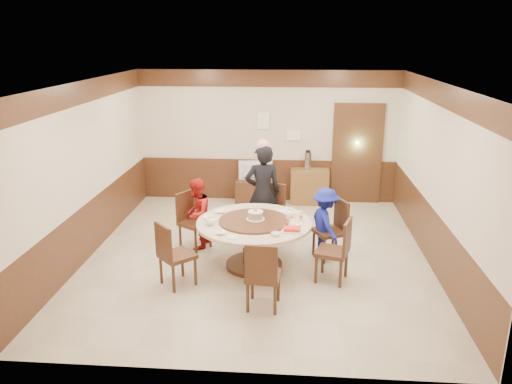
# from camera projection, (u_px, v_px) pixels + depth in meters

# --- Properties ---
(room) EXTENTS (6.00, 6.04, 2.84)m
(room) POSITION_uv_depth(u_px,v_px,m) (258.00, 193.00, 7.92)
(room) COLOR #C1B29A
(room) RESTS_ON ground
(banquet_table) EXTENTS (1.77, 1.77, 0.78)m
(banquet_table) POSITION_uv_depth(u_px,v_px,m) (254.00, 235.00, 7.69)
(banquet_table) COLOR #442515
(banquet_table) RESTS_ON ground
(chair_0) EXTENTS (0.59, 0.59, 0.97)m
(chair_0) POSITION_uv_depth(u_px,v_px,m) (330.00, 240.00, 8.07)
(chair_0) COLOR #442515
(chair_0) RESTS_ON ground
(chair_1) EXTENTS (0.57, 0.57, 0.97)m
(chair_1) POSITION_uv_depth(u_px,v_px,m) (270.00, 222.00, 8.87)
(chair_1) COLOR #442515
(chair_1) RESTS_ON ground
(chair_2) EXTENTS (0.61, 0.61, 0.97)m
(chair_2) POSITION_uv_depth(u_px,v_px,m) (194.00, 231.00, 8.45)
(chair_2) COLOR #442515
(chair_2) RESTS_ON ground
(chair_3) EXTENTS (0.62, 0.62, 0.97)m
(chair_3) POSITION_uv_depth(u_px,v_px,m) (176.00, 265.00, 7.18)
(chair_3) COLOR #442515
(chair_3) RESTS_ON ground
(chair_4) EXTENTS (0.48, 0.49, 0.97)m
(chair_4) POSITION_uv_depth(u_px,v_px,m) (263.00, 287.00, 6.57)
(chair_4) COLOR #442515
(chair_4) RESTS_ON ground
(chair_5) EXTENTS (0.56, 0.55, 0.97)m
(chair_5) POSITION_uv_depth(u_px,v_px,m) (333.00, 261.00, 7.31)
(chair_5) COLOR #442515
(chair_5) RESTS_ON ground
(person_standing) EXTENTS (0.71, 0.55, 1.72)m
(person_standing) POSITION_uv_depth(u_px,v_px,m) (263.00, 193.00, 8.65)
(person_standing) COLOR black
(person_standing) RESTS_ON ground
(person_red) EXTENTS (0.52, 0.63, 1.21)m
(person_red) POSITION_uv_depth(u_px,v_px,m) (197.00, 214.00, 8.39)
(person_red) COLOR #B21A17
(person_red) RESTS_ON ground
(person_blue) EXTENTS (0.68, 0.87, 1.18)m
(person_blue) POSITION_uv_depth(u_px,v_px,m) (325.00, 223.00, 8.00)
(person_blue) COLOR navy
(person_blue) RESTS_ON ground
(birthday_cake) EXTENTS (0.28, 0.28, 0.19)m
(birthday_cake) POSITION_uv_depth(u_px,v_px,m) (255.00, 215.00, 7.62)
(birthday_cake) COLOR white
(birthday_cake) RESTS_ON banquet_table
(teapot_left) EXTENTS (0.17, 0.15, 0.13)m
(teapot_left) POSITION_uv_depth(u_px,v_px,m) (210.00, 221.00, 7.47)
(teapot_left) COLOR white
(teapot_left) RESTS_ON banquet_table
(teapot_right) EXTENTS (0.17, 0.15, 0.13)m
(teapot_right) POSITION_uv_depth(u_px,v_px,m) (290.00, 213.00, 7.80)
(teapot_right) COLOR white
(teapot_right) RESTS_ON banquet_table
(bowl_0) EXTENTS (0.16, 0.16, 0.04)m
(bowl_0) POSITION_uv_depth(u_px,v_px,m) (220.00, 212.00, 7.99)
(bowl_0) COLOR white
(bowl_0) RESTS_ON banquet_table
(bowl_1) EXTENTS (0.14, 0.14, 0.04)m
(bowl_1) POSITION_uv_depth(u_px,v_px,m) (276.00, 234.00, 7.09)
(bowl_1) COLOR white
(bowl_1) RESTS_ON banquet_table
(bowl_2) EXTENTS (0.15, 0.15, 0.04)m
(bowl_2) POSITION_uv_depth(u_px,v_px,m) (221.00, 233.00, 7.14)
(bowl_2) COLOR white
(bowl_2) RESTS_ON banquet_table
(bowl_3) EXTENTS (0.13, 0.13, 0.04)m
(bowl_3) POSITION_uv_depth(u_px,v_px,m) (297.00, 225.00, 7.43)
(bowl_3) COLOR white
(bowl_3) RESTS_ON banquet_table
(bowl_4) EXTENTS (0.15, 0.15, 0.04)m
(bowl_4) POSITION_uv_depth(u_px,v_px,m) (208.00, 218.00, 7.73)
(bowl_4) COLOR white
(bowl_4) RESTS_ON banquet_table
(saucer_near) EXTENTS (0.18, 0.18, 0.01)m
(saucer_near) POSITION_uv_depth(u_px,v_px,m) (233.00, 237.00, 7.02)
(saucer_near) COLOR white
(saucer_near) RESTS_ON banquet_table
(saucer_far) EXTENTS (0.18, 0.18, 0.01)m
(saucer_far) POSITION_uv_depth(u_px,v_px,m) (284.00, 211.00, 8.06)
(saucer_far) COLOR white
(saucer_far) RESTS_ON banquet_table
(shrimp_platter) EXTENTS (0.30, 0.20, 0.06)m
(shrimp_platter) POSITION_uv_depth(u_px,v_px,m) (292.00, 230.00, 7.22)
(shrimp_platter) COLOR white
(shrimp_platter) RESTS_ON banquet_table
(bottle_0) EXTENTS (0.06, 0.06, 0.16)m
(bottle_0) POSITION_uv_depth(u_px,v_px,m) (288.00, 219.00, 7.50)
(bottle_0) COLOR white
(bottle_0) RESTS_ON banquet_table
(bottle_1) EXTENTS (0.06, 0.06, 0.16)m
(bottle_1) POSITION_uv_depth(u_px,v_px,m) (301.00, 216.00, 7.62)
(bottle_1) COLOR white
(bottle_1) RESTS_ON banquet_table
(tv_stand) EXTENTS (0.85, 0.45, 0.50)m
(tv_stand) POSITION_uv_depth(u_px,v_px,m) (256.00, 191.00, 10.79)
(tv_stand) COLOR #442515
(tv_stand) RESTS_ON ground
(television) EXTENTS (0.73, 0.20, 0.42)m
(television) POSITION_uv_depth(u_px,v_px,m) (256.00, 171.00, 10.65)
(television) COLOR gray
(television) RESTS_ON tv_stand
(side_cabinet) EXTENTS (0.80, 0.40, 0.75)m
(side_cabinet) POSITION_uv_depth(u_px,v_px,m) (309.00, 187.00, 10.70)
(side_cabinet) COLOR brown
(side_cabinet) RESTS_ON ground
(thermos) EXTENTS (0.15, 0.15, 0.38)m
(thermos) POSITION_uv_depth(u_px,v_px,m) (308.00, 161.00, 10.53)
(thermos) COLOR silver
(thermos) RESTS_ON side_cabinet
(notice_left) EXTENTS (0.25, 0.00, 0.35)m
(notice_left) POSITION_uv_depth(u_px,v_px,m) (263.00, 121.00, 10.53)
(notice_left) COLOR white
(notice_left) RESTS_ON room
(notice_right) EXTENTS (0.30, 0.00, 0.22)m
(notice_right) POSITION_uv_depth(u_px,v_px,m) (294.00, 135.00, 10.57)
(notice_right) COLOR white
(notice_right) RESTS_ON room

